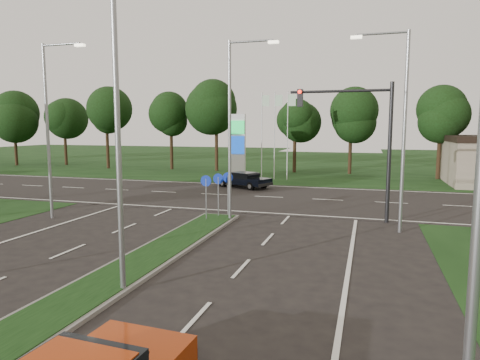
# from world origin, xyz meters

# --- Properties ---
(verge_far) EXTENTS (160.00, 50.00, 0.02)m
(verge_far) POSITION_xyz_m (0.00, 55.00, 0.00)
(verge_far) COLOR black
(verge_far) RESTS_ON ground
(cross_road) EXTENTS (160.00, 12.00, 0.02)m
(cross_road) POSITION_xyz_m (0.00, 24.00, 0.00)
(cross_road) COLOR black
(cross_road) RESTS_ON ground
(median_kerb) EXTENTS (2.00, 26.00, 0.12)m
(median_kerb) POSITION_xyz_m (0.00, 4.00, 0.06)
(median_kerb) COLOR slate
(median_kerb) RESTS_ON ground
(streetlight_median_near) EXTENTS (2.53, 0.22, 9.00)m
(streetlight_median_near) POSITION_xyz_m (1.00, 6.00, 5.08)
(streetlight_median_near) COLOR gray
(streetlight_median_near) RESTS_ON ground
(streetlight_median_far) EXTENTS (2.53, 0.22, 9.00)m
(streetlight_median_far) POSITION_xyz_m (1.00, 16.00, 5.08)
(streetlight_median_far) COLOR gray
(streetlight_median_far) RESTS_ON ground
(streetlight_left_far) EXTENTS (2.53, 0.22, 9.00)m
(streetlight_left_far) POSITION_xyz_m (-8.30, 14.00, 5.08)
(streetlight_left_far) COLOR gray
(streetlight_left_far) RESTS_ON ground
(streetlight_right_far) EXTENTS (2.53, 0.22, 9.00)m
(streetlight_right_far) POSITION_xyz_m (8.80, 16.00, 5.08)
(streetlight_right_far) COLOR gray
(streetlight_right_far) RESTS_ON ground
(streetlight_right_near) EXTENTS (2.53, 0.22, 9.00)m
(streetlight_right_near) POSITION_xyz_m (8.80, 2.00, 5.08)
(streetlight_right_near) COLOR gray
(streetlight_right_near) RESTS_ON ground
(traffic_signal) EXTENTS (5.10, 0.42, 7.00)m
(traffic_signal) POSITION_xyz_m (7.19, 18.00, 4.65)
(traffic_signal) COLOR black
(traffic_signal) RESTS_ON ground
(median_signs) EXTENTS (1.16, 1.76, 2.38)m
(median_signs) POSITION_xyz_m (0.00, 16.40, 1.71)
(median_signs) COLOR gray
(median_signs) RESTS_ON ground
(gas_pylon) EXTENTS (5.80, 1.26, 8.00)m
(gas_pylon) POSITION_xyz_m (-3.79, 33.05, 3.20)
(gas_pylon) COLOR silver
(gas_pylon) RESTS_ON ground
(treeline_far) EXTENTS (6.00, 6.00, 9.90)m
(treeline_far) POSITION_xyz_m (0.10, 39.93, 6.83)
(treeline_far) COLOR black
(treeline_far) RESTS_ON ground
(navy_sedan) EXTENTS (4.86, 3.50, 1.24)m
(navy_sedan) POSITION_xyz_m (-2.01, 27.99, 0.66)
(navy_sedan) COLOR black
(navy_sedan) RESTS_ON ground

